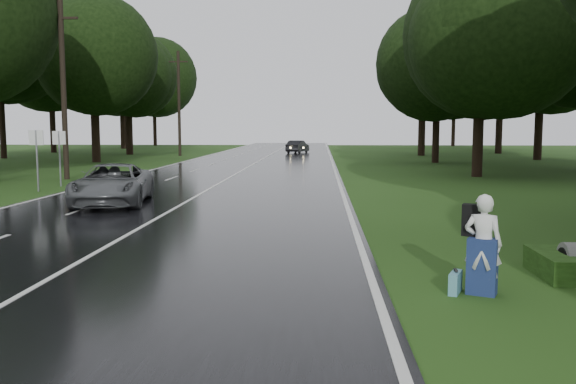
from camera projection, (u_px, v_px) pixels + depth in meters
name	position (u px, v px, depth m)	size (l,w,h in m)	color
ground	(72.00, 268.00, 11.82)	(160.00, 160.00, 0.00)	#244614
road	(228.00, 179.00, 31.68)	(12.00, 140.00, 0.04)	black
lane_center	(228.00, 179.00, 31.67)	(0.12, 140.00, 0.01)	silver
grey_car	(113.00, 184.00, 21.24)	(2.35, 5.10, 1.42)	#54575A
far_car	(298.00, 147.00, 62.60)	(1.38, 3.95, 1.30)	black
hitchhiker	(482.00, 248.00, 9.91)	(0.72, 0.70, 1.68)	silver
suitcase	(455.00, 282.00, 10.02)	(0.15, 0.51, 0.36)	teal
utility_pole_mid	(67.00, 179.00, 31.74)	(1.80, 0.28, 9.24)	black
utility_pole_far	(180.00, 156.00, 57.33)	(1.80, 0.28, 9.83)	black
road_sign_a	(39.00, 191.00, 25.76)	(0.63, 0.10, 2.62)	white
road_sign_b	(61.00, 186.00, 27.98)	(0.62, 0.10, 2.57)	white
tree_left_e	(97.00, 162.00, 47.06)	(9.09, 9.09, 14.20)	black
tree_left_f	(130.00, 154.00, 60.12)	(9.01, 9.01, 14.08)	black
tree_right_d	(477.00, 177.00, 33.42)	(8.24, 8.24, 12.87)	black
tree_right_e	(435.00, 163.00, 46.42)	(8.10, 8.10, 12.65)	black
tree_right_f	(421.00, 156.00, 57.88)	(9.64, 9.64, 15.06)	black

